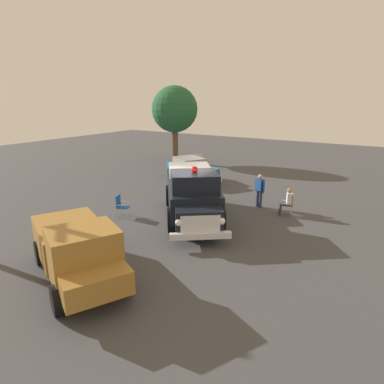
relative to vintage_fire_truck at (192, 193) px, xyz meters
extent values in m
plane|color=#424244|center=(-0.46, -0.37, -1.20)|extent=(60.00, 60.00, 0.00)
cylinder|color=black|center=(1.72, -0.60, -0.68)|extent=(0.89, 1.02, 1.04)
cylinder|color=black|center=(0.13, -1.81, -0.68)|extent=(0.89, 1.02, 1.04)
cylinder|color=black|center=(-0.41, 2.18, -0.68)|extent=(0.89, 1.02, 1.04)
cylinder|color=black|center=(-2.00, 0.97, -0.68)|extent=(0.89, 1.02, 1.04)
cube|color=black|center=(-0.14, 0.19, -0.15)|extent=(4.65, 5.17, 1.10)
cube|color=black|center=(1.59, -2.08, -0.28)|extent=(1.94, 1.78, 0.84)
cube|color=black|center=(0.56, -0.73, 0.75)|extent=(2.54, 2.50, 0.76)
cube|color=silver|center=(-1.08, 1.42, 0.60)|extent=(2.59, 2.54, 0.60)
cube|color=silver|center=(1.86, -2.43, -0.28)|extent=(1.22, 0.97, 0.64)
cube|color=silver|center=(1.93, -2.51, -0.70)|extent=(1.90, 1.52, 0.24)
sphere|color=white|center=(2.48, -1.96, -0.20)|extent=(0.36, 0.36, 0.26)
sphere|color=white|center=(1.25, -2.91, -0.20)|extent=(0.36, 0.36, 0.26)
sphere|color=red|center=(0.56, -0.73, 1.25)|extent=(0.39, 0.39, 0.28)
cylinder|color=black|center=(-2.18, 5.94, -0.86)|extent=(0.72, 0.57, 0.68)
cylinder|color=black|center=(-3.01, 4.53, -0.86)|extent=(0.72, 0.57, 0.68)
cylinder|color=black|center=(-4.68, 7.42, -0.86)|extent=(0.72, 0.57, 0.68)
cylinder|color=black|center=(-5.51, 6.01, -0.86)|extent=(0.72, 0.57, 0.68)
cube|color=#196BAD|center=(-3.84, 5.98, -0.58)|extent=(4.53, 3.68, 0.64)
cube|color=#196BAD|center=(-2.59, 5.24, -0.22)|extent=(2.04, 2.12, 0.20)
cube|color=#99999E|center=(-4.10, 6.13, -0.02)|extent=(2.43, 2.31, 0.56)
cube|color=silver|center=(-1.97, 4.87, -0.80)|extent=(1.10, 1.72, 0.20)
cylinder|color=black|center=(1.59, -6.12, -0.80)|extent=(0.84, 0.61, 0.80)
cylinder|color=black|center=(0.80, -7.69, -0.80)|extent=(0.84, 0.61, 0.80)
cylinder|color=black|center=(-1.18, -4.73, -0.80)|extent=(0.84, 0.61, 0.80)
cylinder|color=black|center=(-1.97, -6.31, -0.80)|extent=(0.84, 0.61, 0.80)
cube|color=olive|center=(-1.04, -5.79, -0.25)|extent=(3.26, 2.91, 1.00)
cube|color=olive|center=(0.66, -6.64, 0.00)|extent=(2.15, 2.28, 1.40)
cube|color=olive|center=(1.65, -7.13, -0.38)|extent=(1.56, 1.92, 0.64)
cylinder|color=#B7BABF|center=(3.36, 2.40, -0.98)|extent=(0.04, 0.04, 0.44)
cylinder|color=#B7BABF|center=(3.19, 2.81, -0.98)|extent=(0.04, 0.04, 0.44)
cylinder|color=#B7BABF|center=(3.77, 2.57, -0.98)|extent=(0.04, 0.04, 0.44)
cylinder|color=#B7BABF|center=(3.59, 2.98, -0.98)|extent=(0.04, 0.04, 0.44)
cube|color=beige|center=(3.48, 2.69, -0.74)|extent=(0.63, 0.63, 0.04)
cube|color=beige|center=(3.70, 2.78, -0.46)|extent=(0.22, 0.46, 0.56)
cube|color=#B7BABF|center=(3.57, 2.47, -0.58)|extent=(0.42, 0.21, 0.03)
cube|color=#B7BABF|center=(3.38, 2.91, -0.58)|extent=(0.42, 0.21, 0.03)
cylinder|color=#B7BABF|center=(-5.35, 9.57, -0.98)|extent=(0.03, 0.03, 0.44)
cylinder|color=#B7BABF|center=(-5.77, 9.45, -0.98)|extent=(0.03, 0.03, 0.44)
cylinder|color=#B7BABF|center=(-5.47, 9.99, -0.98)|extent=(0.03, 0.03, 0.44)
cylinder|color=#B7BABF|center=(-5.89, 9.88, -0.98)|extent=(0.03, 0.03, 0.44)
cube|color=beige|center=(-5.62, 9.72, -0.74)|extent=(0.59, 0.59, 0.04)
cube|color=beige|center=(-5.68, 9.95, -0.46)|extent=(0.47, 0.17, 0.56)
cube|color=#B7BABF|center=(-5.39, 9.79, -0.58)|extent=(0.15, 0.43, 0.03)
cube|color=#B7BABF|center=(-5.85, 9.66, -0.58)|extent=(0.15, 0.43, 0.03)
cylinder|color=#B7BABF|center=(-2.66, -1.22, -0.98)|extent=(0.04, 0.04, 0.44)
cylinder|color=#B7BABF|center=(-2.49, -1.63, -0.98)|extent=(0.04, 0.04, 0.44)
cylinder|color=#B7BABF|center=(-3.06, -1.39, -0.98)|extent=(0.04, 0.04, 0.44)
cylinder|color=#B7BABF|center=(-2.90, -1.80, -0.98)|extent=(0.04, 0.04, 0.44)
cube|color=#1959A5|center=(-2.78, -1.51, -0.74)|extent=(0.63, 0.63, 0.04)
cube|color=#1959A5|center=(-3.00, -1.60, -0.46)|extent=(0.22, 0.46, 0.56)
cube|color=#B7BABF|center=(-2.87, -1.29, -0.58)|extent=(0.42, 0.20, 0.03)
cube|color=#B7BABF|center=(-2.69, -1.73, -0.58)|extent=(0.42, 0.20, 0.03)
cylinder|color=#383842|center=(3.27, 2.49, -0.97)|extent=(0.17, 0.17, 0.45)
cylinder|color=#383842|center=(3.19, 2.67, -0.97)|extent=(0.17, 0.17, 0.45)
cube|color=#383842|center=(3.41, 2.55, -0.69)|extent=(0.46, 0.31, 0.13)
cube|color=#383842|center=(3.34, 2.73, -0.69)|extent=(0.46, 0.31, 0.13)
cube|color=silver|center=(3.56, 2.72, -0.39)|extent=(0.36, 0.45, 0.54)
sphere|color=#9E704C|center=(3.54, 2.71, -0.02)|extent=(0.29, 0.29, 0.22)
cylinder|color=#2D334C|center=(1.87, 3.13, -0.76)|extent=(0.20, 0.20, 0.88)
cylinder|color=#2D334C|center=(2.07, 3.03, -0.76)|extent=(0.20, 0.20, 0.88)
cube|color=#1E478C|center=(1.97, 3.08, -0.04)|extent=(0.49, 0.43, 0.56)
cylinder|color=#1E478C|center=(1.73, 3.21, -0.10)|extent=(0.14, 0.14, 0.60)
cylinder|color=#1E478C|center=(2.21, 2.95, -0.10)|extent=(0.14, 0.14, 0.60)
sphere|color=tan|center=(1.97, 3.08, 0.36)|extent=(0.31, 0.31, 0.23)
cylinder|color=brown|center=(-8.39, 10.63, 0.31)|extent=(0.51, 0.51, 3.02)
sphere|color=#225B33|center=(-8.39, 10.63, 3.13)|extent=(3.72, 3.72, 3.72)
camera|label=1|loc=(7.61, -12.11, 4.15)|focal=31.30mm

